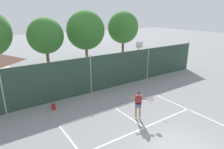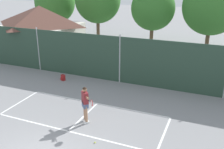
{
  "view_description": "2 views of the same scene",
  "coord_description": "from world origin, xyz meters",
  "views": [
    {
      "loc": [
        -7.32,
        -4.8,
        6.52
      ],
      "look_at": [
        1.39,
        7.92,
        1.62
      ],
      "focal_mm": 31.56,
      "sensor_mm": 36.0,
      "label": 1
    },
    {
      "loc": [
        5.77,
        -6.13,
        6.58
      ],
      "look_at": [
        0.18,
        7.25,
        1.16
      ],
      "focal_mm": 41.42,
      "sensor_mm": 36.0,
      "label": 2
    }
  ],
  "objects": [
    {
      "name": "treeline_backdrop",
      "position": [
        -0.23,
        19.12,
        4.19
      ],
      "size": [
        27.55,
        4.63,
        6.91
      ],
      "color": "brown",
      "rests_on": "ground"
    },
    {
      "name": "tennis_ball",
      "position": [
        1.53,
        2.13,
        0.03
      ],
      "size": [
        0.07,
        0.07,
        0.07
      ],
      "primitive_type": "sphere",
      "color": "#CCE033",
      "rests_on": "ground"
    },
    {
      "name": "court_markings",
      "position": [
        0.0,
        0.65,
        0.0
      ],
      "size": [
        8.3,
        11.1,
        0.01
      ],
      "color": "white",
      "rests_on": "ground"
    },
    {
      "name": "chainlink_fence",
      "position": [
        -0.0,
        9.0,
        1.55
      ],
      "size": [
        26.09,
        0.09,
        3.25
      ],
      "color": "#284233",
      "rests_on": "ground"
    },
    {
      "name": "basketball_hoop",
      "position": [
        6.8,
        10.72,
        2.31
      ],
      "size": [
        0.9,
        0.67,
        3.55
      ],
      "color": "yellow",
      "rests_on": "ground"
    },
    {
      "name": "tennis_player",
      "position": [
        0.38,
        3.49,
        1.11
      ],
      "size": [
        1.12,
        1.0,
        1.85
      ],
      "color": "silver",
      "rests_on": "ground"
    },
    {
      "name": "backpack_red",
      "position": [
        -3.68,
        7.76,
        0.19
      ],
      "size": [
        0.32,
        0.31,
        0.46
      ],
      "color": "maroon",
      "rests_on": "ground"
    }
  ]
}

